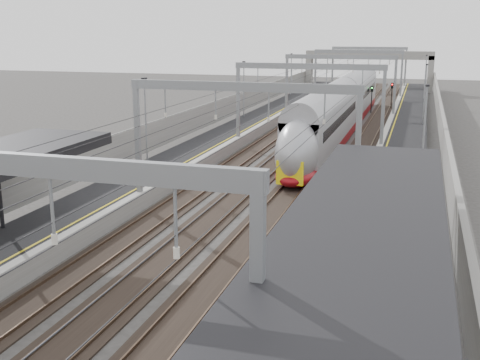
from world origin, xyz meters
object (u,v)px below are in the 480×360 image
Objects in this scene: bench at (348,319)px; signal_green at (308,92)px; train at (340,113)px; overbridge at (369,60)px.

bench is 0.57× the size of signal_green.
overbridge is at bearing 91.78° from train.
train is at bearing 97.92° from bench.
signal_green reaches higher than bench.
train reaches higher than signal_green.
bench is at bearing -82.08° from train.
bench is (6.10, -43.81, -0.59)m from train.
overbridge reaches higher than bench.
overbridge is 6.33× the size of signal_green.
overbridge is 11.06× the size of bench.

